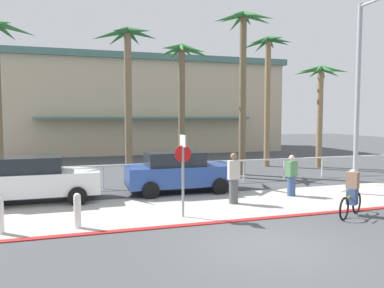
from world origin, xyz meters
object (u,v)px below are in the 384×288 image
stop_sign_bike_lane (183,164)px  streetlight_curb (362,87)px  palm_tree_1 (127,69)px  palm_tree_4 (267,69)px  palm_tree_3 (243,54)px  palm_tree_2 (182,78)px  bollard_1 (77,210)px  bollard_0 (0,215)px  cyclist_yellow_0 (352,194)px  palm_tree_5 (320,89)px  car_white_1 (35,179)px  pedestrian_1 (291,177)px  pedestrian_0 (234,180)px  car_blue_2 (179,171)px

stop_sign_bike_lane → streetlight_curb: 8.08m
palm_tree_1 → palm_tree_4: size_ratio=0.92×
palm_tree_3 → stop_sign_bike_lane: bearing=-126.1°
streetlight_curb → palm_tree_2: streetlight_curb is taller
stop_sign_bike_lane → bollard_1: size_ratio=2.56×
stop_sign_bike_lane → bollard_0: (-5.10, -0.17, -1.16)m
palm_tree_2 → palm_tree_3: size_ratio=0.81×
palm_tree_2 → cyclist_yellow_0: size_ratio=4.38×
palm_tree_5 → car_white_1: 16.95m
palm_tree_3 → pedestrian_1: 7.97m
palm_tree_5 → pedestrian_0: size_ratio=3.37×
palm_tree_3 → palm_tree_5: size_ratio=1.39×
palm_tree_1 → pedestrian_0: 8.28m
car_white_1 → cyclist_yellow_0: 10.86m
palm_tree_1 → palm_tree_3: palm_tree_3 is taller
palm_tree_3 → palm_tree_5: (5.74, 1.29, -1.63)m
palm_tree_3 → car_white_1: palm_tree_3 is taller
pedestrian_1 → palm_tree_1: bearing=134.2°
pedestrian_0 → palm_tree_5: bearing=39.9°
cyclist_yellow_0 → pedestrian_0: size_ratio=0.87×
bollard_1 → pedestrian_0: size_ratio=0.54×
stop_sign_bike_lane → car_blue_2: 3.91m
palm_tree_1 → palm_tree_5: bearing=5.6°
bollard_0 → palm_tree_5: bearing=28.5°
cyclist_yellow_0 → palm_tree_1: bearing=123.4°
palm_tree_2 → car_white_1: size_ratio=1.59×
pedestrian_0 → pedestrian_1: size_ratio=1.13×
stop_sign_bike_lane → palm_tree_5: 14.38m
cyclist_yellow_0 → palm_tree_3: bearing=88.6°
stop_sign_bike_lane → palm_tree_5: palm_tree_5 is taller
bollard_1 → car_blue_2: car_blue_2 is taller
car_blue_2 → car_white_1: bearing=-177.4°
palm_tree_3 → car_white_1: bearing=-158.8°
palm_tree_3 → bollard_0: bearing=-144.3°
bollard_1 → palm_tree_2: bearing=57.8°
car_white_1 → palm_tree_1: bearing=45.6°
cyclist_yellow_0 → stop_sign_bike_lane: bearing=165.2°
bollard_0 → streetlight_curb: streetlight_curb is taller
stop_sign_bike_lane → pedestrian_0: bearing=28.2°
stop_sign_bike_lane → palm_tree_1: size_ratio=0.34×
bollard_1 → pedestrian_0: 5.54m
streetlight_curb → car_white_1: 12.85m
cyclist_yellow_0 → palm_tree_4: bearing=74.8°
pedestrian_0 → bollard_0: bearing=-169.5°
car_blue_2 → palm_tree_3: bearing=38.8°
palm_tree_2 → palm_tree_4: size_ratio=0.87×
streetlight_curb → car_blue_2: (-6.70, 2.61, -3.41)m
car_white_1 → pedestrian_0: 7.17m
car_white_1 → pedestrian_1: size_ratio=2.71×
bollard_1 → palm_tree_4: (11.36, 10.24, 5.53)m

